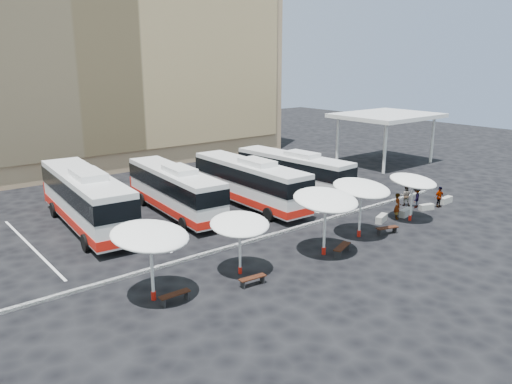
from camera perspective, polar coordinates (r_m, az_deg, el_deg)
ground at (r=30.80m, az=2.06°, el=-5.40°), size 120.00×120.00×0.00m
sandstone_building at (r=56.89m, az=-20.23°, el=16.09°), size 42.00×18.25×29.60m
service_canopy at (r=53.74m, az=14.72°, el=8.31°), size 10.00×8.00×5.20m
curb_divider at (r=31.13m, az=1.46°, el=-5.02°), size 34.00×0.25×0.15m
bay_lines at (r=36.89m, az=-6.10°, el=-1.97°), size 24.15×12.00×0.01m
bus_0 at (r=34.07m, az=-18.89°, el=-0.60°), size 3.70×12.73×3.99m
bus_1 at (r=35.66m, az=-9.30°, el=0.36°), size 3.33×11.44×3.58m
bus_2 at (r=37.19m, az=-0.76°, el=1.25°), size 2.95×11.63×3.67m
bus_3 at (r=40.97m, az=4.26°, el=2.39°), size 3.19×11.18×3.50m
sunshade_0 at (r=22.75m, az=-12.01°, el=-4.95°), size 4.62×4.64×3.67m
sunshade_1 at (r=25.14m, az=-1.87°, el=-3.71°), size 3.93×3.95×3.16m
sunshade_2 at (r=27.71m, az=7.96°, el=-0.92°), size 3.99×4.03×3.77m
sunshade_3 at (r=30.95m, az=11.96°, el=0.41°), size 3.75×3.79×3.65m
sunshade_4 at (r=35.06m, az=17.51°, el=1.18°), size 3.67×3.70×3.26m
wood_bench_0 at (r=23.40m, az=-9.27°, el=-11.60°), size 1.49×0.40×0.46m
wood_bench_1 at (r=24.71m, az=-0.39°, el=-9.91°), size 1.46×0.52×0.44m
wood_bench_2 at (r=28.77m, az=9.80°, el=-6.31°), size 1.70×1.00×0.51m
wood_bench_3 at (r=32.59m, az=14.76°, el=-4.09°), size 1.53×0.80×0.45m
conc_bench_0 at (r=34.88m, az=14.15°, el=-2.96°), size 1.36×0.83×0.48m
conc_bench_1 at (r=36.64m, az=16.75°, el=-2.27°), size 1.36×0.66×0.49m
conc_bench_2 at (r=38.57m, az=18.90°, el=-1.64°), size 1.19×0.69×0.42m
conc_bench_3 at (r=40.81m, az=20.88°, el=-0.87°), size 1.30×0.47×0.48m
passenger_0 at (r=35.66m, az=15.88°, el=-1.56°), size 0.77×0.78×1.82m
passenger_1 at (r=39.07m, az=16.76°, el=-0.38°), size 0.92×0.96×1.55m
passenger_2 at (r=39.38m, az=20.23°, el=-0.55°), size 0.97×0.51×1.57m
passenger_3 at (r=38.76m, az=17.83°, el=-0.59°), size 1.16×0.96×1.56m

